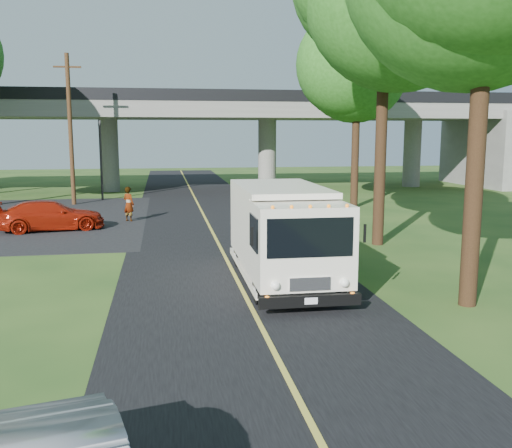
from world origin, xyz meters
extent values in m
plane|color=#264819|center=(0.00, 0.00, 0.00)|extent=(120.00, 120.00, 0.00)
cube|color=black|center=(0.00, 10.00, 0.01)|extent=(7.00, 90.00, 0.02)
cube|color=gold|center=(0.00, 10.00, 0.03)|extent=(0.12, 90.00, 0.01)
cube|color=slate|center=(0.00, 32.00, 6.00)|extent=(50.00, 9.00, 1.20)
cube|color=black|center=(0.00, 27.60, 6.90)|extent=(50.00, 0.25, 0.80)
cube|color=black|center=(0.00, 36.40, 6.90)|extent=(50.00, 0.25, 0.80)
cube|color=slate|center=(25.00, 32.00, 3.00)|extent=(4.00, 10.00, 6.00)
cylinder|color=slate|center=(-6.00, 32.00, 2.70)|extent=(1.40, 1.40, 5.40)
cylinder|color=slate|center=(6.00, 32.00, 2.70)|extent=(1.40, 1.40, 5.40)
cylinder|color=slate|center=(18.00, 32.00, 2.70)|extent=(1.40, 1.40, 5.40)
cylinder|color=black|center=(-6.00, 26.00, 2.60)|extent=(0.14, 0.14, 5.20)
imported|color=black|center=(-6.00, 26.00, 4.60)|extent=(0.18, 0.22, 1.10)
cylinder|color=#472D19|center=(-7.50, 24.00, 4.50)|extent=(0.26, 0.26, 9.00)
cube|color=#472D19|center=(-7.50, 24.00, 8.20)|extent=(1.60, 0.10, 0.10)
cylinder|color=#382314|center=(5.50, 1.00, 3.50)|extent=(0.44, 0.44, 7.00)
cylinder|color=#382314|center=(6.20, 9.00, 3.85)|extent=(0.44, 0.44, 7.70)
cylinder|color=#382314|center=(9.00, 20.00, 3.32)|extent=(0.44, 0.44, 6.65)
sphere|color=#225917|center=(9.00, 20.00, 8.20)|extent=(5.58, 5.58, 5.58)
sphere|color=#225917|center=(9.50, 19.60, 8.50)|extent=(4.96, 4.96, 4.96)
cube|color=silver|center=(1.33, 4.87, 1.68)|extent=(2.43, 4.42, 2.25)
cube|color=silver|center=(1.31, 1.77, 1.58)|extent=(2.41, 1.82, 2.05)
cube|color=black|center=(1.31, 0.89, 1.90)|extent=(2.10, 0.10, 0.95)
cube|color=black|center=(1.30, 0.79, 0.38)|extent=(2.50, 0.20, 0.28)
cube|color=silver|center=(1.33, 4.47, 0.30)|extent=(2.44, 5.82, 0.18)
cylinder|color=black|center=(0.29, 1.98, 0.45)|extent=(0.29, 0.90, 0.90)
cylinder|color=black|center=(2.33, 1.96, 0.45)|extent=(0.29, 0.90, 0.90)
cylinder|color=black|center=(0.32, 6.18, 0.45)|extent=(0.29, 0.90, 0.90)
cylinder|color=black|center=(2.36, 6.17, 0.45)|extent=(0.29, 0.90, 0.90)
imported|color=#9B1A09|center=(-7.13, 14.53, 0.67)|extent=(4.94, 2.79, 1.35)
imported|color=gray|center=(-3.80, 16.64, 0.87)|extent=(0.75, 0.73, 1.73)
camera|label=1|loc=(-2.12, -12.00, 4.36)|focal=40.00mm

